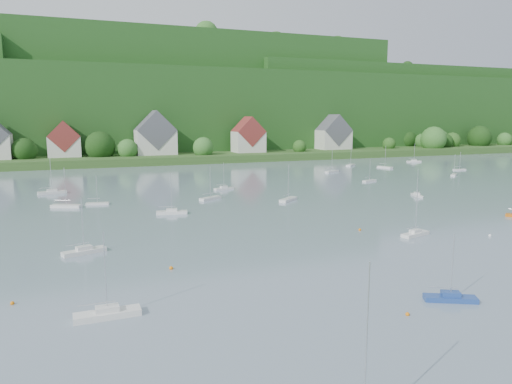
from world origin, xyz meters
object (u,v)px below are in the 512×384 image
(near_sailboat_0, at_px, (107,313))
(near_sailboat_1, at_px, (450,297))
(near_sailboat_3, at_px, (415,233))
(near_sailboat_6, at_px, (84,251))

(near_sailboat_0, bearing_deg, near_sailboat_1, -15.20)
(near_sailboat_3, xyz_separation_m, near_sailboat_6, (-48.78, 8.38, 0.01))
(near_sailboat_1, xyz_separation_m, near_sailboat_6, (-34.23, 31.35, 0.02))
(near_sailboat_0, distance_m, near_sailboat_3, 49.51)
(near_sailboat_1, relative_size, near_sailboat_3, 0.96)
(near_sailboat_0, distance_m, near_sailboat_1, 33.84)
(near_sailboat_0, xyz_separation_m, near_sailboat_1, (32.78, -8.41, -0.03))
(near_sailboat_6, bearing_deg, near_sailboat_3, -27.54)
(near_sailboat_0, height_order, near_sailboat_3, near_sailboat_0)
(near_sailboat_0, height_order, near_sailboat_1, near_sailboat_0)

